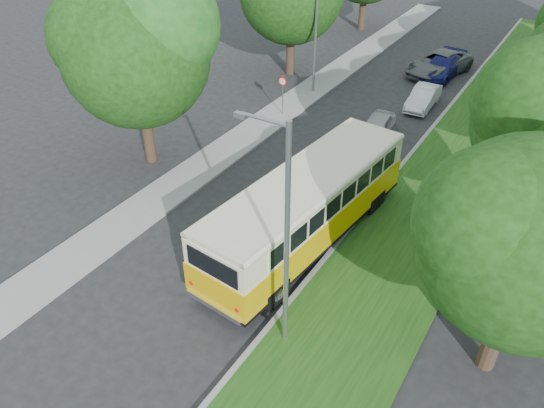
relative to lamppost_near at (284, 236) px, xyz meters
The scene contains 13 objects.
ground 6.56m from the lamppost_near, 149.28° to the left, with size 120.00×120.00×0.00m, color #242426.
curb 8.66m from the lamppost_near, 94.62° to the left, with size 0.20×70.00×0.15m, color gray.
grass_verge 8.82m from the lamppost_near, 76.91° to the left, with size 4.50×70.00×0.13m, color #1A4612.
sidewalk 12.49m from the lamppost_near, 140.22° to the left, with size 2.20×70.00×0.12m, color gray.
treeline 20.58m from the lamppost_near, 92.96° to the left, with size 24.27×41.91×9.46m.
lamppost_near is the anchor object (origin of this frame).
lamppost_far 20.53m from the lamppost_near, 115.71° to the left, with size 1.71×0.16×7.50m.
warning_sign 17.10m from the lamppost_near, 121.02° to the left, with size 0.56×0.10×2.50m.
vintage_bus 5.88m from the lamppost_near, 110.65° to the left, with size 2.81×10.90×3.24m, color #EFB907, non-canonical shape.
car_silver 15.44m from the lamppost_near, 101.11° to the left, with size 1.52×3.77×1.29m, color silver.
car_white 20.53m from the lamppost_near, 95.96° to the left, with size 1.30×3.73×1.23m, color white.
car_blue 25.89m from the lamppost_near, 95.92° to the left, with size 1.96×4.81×1.40m, color navy.
car_grey 26.25m from the lamppost_near, 96.55° to the left, with size 2.51×5.45×1.52m, color slate.
Camera 1 is at (10.15, -12.69, 13.77)m, focal length 35.00 mm.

